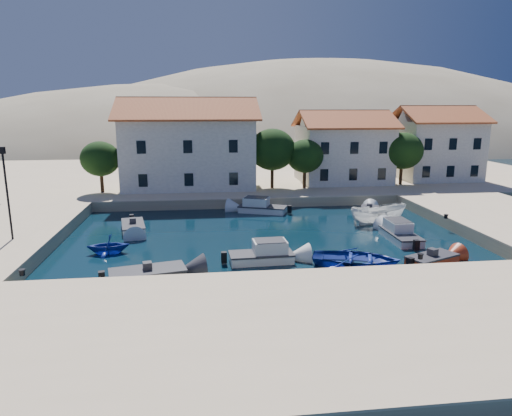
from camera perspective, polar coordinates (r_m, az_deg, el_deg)
The scene contains 22 objects.
ground at distance 25.81m, azimuth 4.16°, elevation -9.73°, with size 400.00×400.00×0.00m, color black.
quay_south at distance 20.29m, azimuth 7.51°, elevation -14.79°, with size 52.00×12.00×1.00m, color beige.
quay_east at distance 42.86m, azimuth 29.35°, elevation -1.56°, with size 11.00×20.00×1.00m, color beige.
quay_west at distance 37.52m, azimuth -29.10°, elevation -3.36°, with size 8.00×20.00×1.00m, color beige.
quay_north at distance 62.47m, azimuth -0.66°, elevation 4.07°, with size 80.00×36.00×1.00m, color beige.
hills at distance 152.84m, azimuth 2.83°, elevation 0.07°, with size 254.00×176.00×99.00m.
building_left at distance 51.57m, azimuth -8.41°, elevation 8.20°, with size 14.70×9.45×9.70m.
building_mid at distance 55.19m, azimuth 10.84°, elevation 7.65°, with size 10.50×8.40×8.30m.
building_right at distance 60.77m, azimuth 21.51°, elevation 7.68°, with size 9.45×8.40×8.80m.
trees at distance 49.97m, azimuth 3.79°, elevation 6.90°, with size 37.30×5.30×6.45m.
lamppost at distance 34.30m, azimuth -28.76°, elevation 2.60°, with size 0.35×0.25×6.22m.
bollards at distance 29.58m, azimuth 8.11°, elevation -4.51°, with size 29.36×9.56×0.30m.
motorboat_grey_sw at distance 27.33m, azimuth -13.37°, elevation -8.10°, with size 4.62×2.81×1.25m.
cabin_cruiser_south at distance 29.37m, azimuth 0.66°, elevation -5.89°, with size 4.15×1.91×1.60m.
rowboat_south at distance 29.62m, azimuth 12.36°, elevation -7.01°, with size 3.86×5.41×1.12m, color #1C329A.
motorboat_red_se at distance 31.04m, azimuth 21.13°, elevation -6.09°, with size 3.75×2.78×1.25m.
cabin_cruiser_east at distance 35.66m, azimuth 17.64°, elevation -3.15°, with size 1.87×4.47×1.60m.
boat_east at distance 40.00m, azimuth 14.96°, elevation -1.99°, with size 1.85×4.92×1.90m, color silver.
motorboat_white_ne at distance 43.23m, azimuth 13.97°, elevation -0.45°, with size 2.77×3.70×1.25m.
rowboat_west at distance 32.81m, azimuth -17.93°, elevation -5.39°, with size 2.39×2.77×1.46m, color #1C329A.
motorboat_white_west at distance 38.01m, azimuth -15.11°, elevation -2.30°, with size 2.40×4.13×1.25m.
cabin_cruiser_north at distance 42.88m, azimuth 0.83°, elevation 0.07°, with size 4.80×3.36×1.60m.
Camera 1 is at (-4.68, -23.41, 9.81)m, focal length 32.00 mm.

